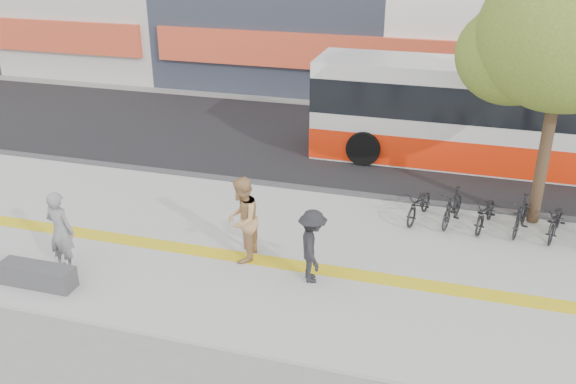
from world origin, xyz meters
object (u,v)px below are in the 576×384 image
(pedestrian_tan, at_px, (242,220))
(pedestrian_dark, at_px, (312,246))
(street_tree, at_px, (564,37))
(bus, at_px, (504,119))
(bench, at_px, (37,275))
(seated_woman, at_px, (61,231))

(pedestrian_tan, height_order, pedestrian_dark, pedestrian_tan)
(pedestrian_tan, xyz_separation_m, pedestrian_dark, (1.65, -0.41, -0.16))
(street_tree, distance_m, pedestrian_tan, 8.06)
(pedestrian_dark, bearing_deg, bus, -46.38)
(bench, relative_size, pedestrian_tan, 0.84)
(street_tree, height_order, seated_woman, street_tree)
(pedestrian_dark, bearing_deg, seated_woman, 80.43)
(street_tree, bearing_deg, pedestrian_tan, -147.98)
(pedestrian_dark, bearing_deg, pedestrian_tan, 55.17)
(bus, xyz_separation_m, pedestrian_tan, (-5.42, -7.53, -0.44))
(pedestrian_tan, relative_size, pedestrian_dark, 1.21)
(bus, relative_size, pedestrian_dark, 7.15)
(seated_woman, distance_m, pedestrian_tan, 3.76)
(bench, height_order, bus, bus)
(street_tree, xyz_separation_m, pedestrian_dark, (-4.51, -4.26, -3.65))
(bus, bearing_deg, pedestrian_dark, -115.40)
(bus, xyz_separation_m, seated_woman, (-8.89, -8.97, -0.50))
(street_tree, xyz_separation_m, pedestrian_tan, (-6.16, -3.85, -3.49))
(pedestrian_tan, bearing_deg, bus, 138.88)
(bench, distance_m, street_tree, 12.23)
(street_tree, bearing_deg, pedestrian_dark, -136.64)
(street_tree, height_order, pedestrian_dark, street_tree)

